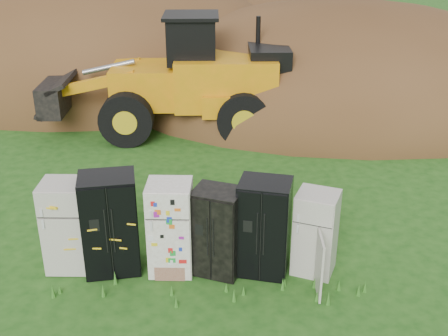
# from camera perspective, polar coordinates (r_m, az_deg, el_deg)

# --- Properties ---
(ground) EXTENTS (120.00, 120.00, 0.00)m
(ground) POSITION_cam_1_polar(r_m,az_deg,el_deg) (11.10, -2.86, -10.14)
(ground) COLOR #1A4813
(ground) RESTS_ON ground
(fridge_leftmost) EXTENTS (0.81, 0.77, 1.80)m
(fridge_leftmost) POSITION_cam_1_polar(r_m,az_deg,el_deg) (11.10, -15.72, -5.65)
(fridge_leftmost) COLOR beige
(fridge_leftmost) RESTS_ON ground
(fridge_black_side) EXTENTS (1.17, 1.00, 1.97)m
(fridge_black_side) POSITION_cam_1_polar(r_m,az_deg,el_deg) (10.79, -11.48, -5.56)
(fridge_black_side) COLOR black
(fridge_black_side) RESTS_ON ground
(fridge_sticker) EXTENTS (0.82, 0.76, 1.84)m
(fridge_sticker) POSITION_cam_1_polar(r_m,az_deg,el_deg) (10.63, -5.45, -6.07)
(fridge_sticker) COLOR white
(fridge_sticker) RESTS_ON ground
(fridge_dark_mid) EXTENTS (1.06, 0.95, 1.72)m
(fridge_dark_mid) POSITION_cam_1_polar(r_m,az_deg,el_deg) (10.58, -0.63, -6.46)
(fridge_dark_mid) COLOR black
(fridge_dark_mid) RESTS_ON ground
(fridge_black_right) EXTENTS (1.07, 0.95, 1.88)m
(fridge_black_right) POSITION_cam_1_polar(r_m,az_deg,el_deg) (10.58, 4.08, -6.01)
(fridge_black_right) COLOR black
(fridge_black_right) RESTS_ON ground
(fridge_open_door) EXTENTS (0.94, 0.90, 1.65)m
(fridge_open_door) POSITION_cam_1_polar(r_m,az_deg,el_deg) (10.74, 9.29, -6.51)
(fridge_open_door) COLOR beige
(fridge_open_door) RESTS_ON ground
(wheel_loader) EXTENTS (7.65, 3.41, 3.63)m
(wheel_loader) POSITION_cam_1_polar(r_m,az_deg,el_deg) (17.51, -6.26, 9.40)
(wheel_loader) COLOR orange
(wheel_loader) RESTS_ON ground
(dirt_mound_right) EXTENTS (16.70, 12.25, 7.07)m
(dirt_mound_right) POSITION_cam_1_polar(r_m,az_deg,el_deg) (21.90, 11.38, 7.16)
(dirt_mound_right) COLOR #4E3119
(dirt_mound_right) RESTS_ON ground
(dirt_mound_left) EXTENTS (17.60, 13.20, 9.15)m
(dirt_mound_left) POSITION_cam_1_polar(r_m,az_deg,el_deg) (24.68, -12.88, 8.95)
(dirt_mound_left) COLOR #4E3119
(dirt_mound_left) RESTS_ON ground
(dirt_mound_back) EXTENTS (20.28, 13.52, 6.39)m
(dirt_mound_back) POSITION_cam_1_polar(r_m,az_deg,el_deg) (27.08, 0.95, 10.88)
(dirt_mound_back) COLOR #4E3119
(dirt_mound_back) RESTS_ON ground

